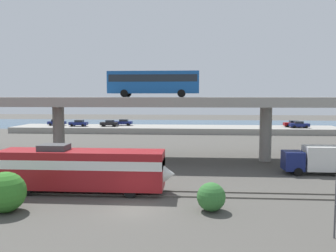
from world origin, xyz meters
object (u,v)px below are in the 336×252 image
(service_truck_west, at_px, (318,159))
(parked_car_0, at_px, (109,123))
(train_locomotive, at_px, (90,168))
(parked_car_4, at_px, (57,122))
(parked_car_3, at_px, (299,124))
(parked_car_5, at_px, (79,123))
(parked_car_1, at_px, (123,122))
(transit_bus_on_overpass, at_px, (153,82))
(parked_car_2, at_px, (293,124))

(service_truck_west, bearing_deg, parked_car_0, -51.40)
(train_locomotive, distance_m, parked_car_4, 56.67)
(parked_car_3, xyz_separation_m, parked_car_5, (-50.21, 0.29, -0.00))
(service_truck_west, distance_m, parked_car_5, 57.25)
(train_locomotive, distance_m, parked_car_1, 53.44)
(parked_car_1, xyz_separation_m, parked_car_5, (-9.88, -3.14, -0.00))
(service_truck_west, bearing_deg, transit_bus_on_overpass, -24.19)
(service_truck_west, bearing_deg, parked_car_2, -102.47)
(parked_car_2, relative_size, parked_car_5, 0.96)
(train_locomotive, distance_m, parked_car_3, 59.06)
(parked_car_0, relative_size, parked_car_4, 0.98)
(transit_bus_on_overpass, xyz_separation_m, parked_car_4, (-27.36, 34.31, -8.18))
(parked_car_2, height_order, parked_car_4, same)
(parked_car_5, bearing_deg, parked_car_2, -177.84)
(parked_car_1, relative_size, parked_car_4, 1.09)
(service_truck_west, distance_m, parked_car_4, 62.71)
(parked_car_0, height_order, parked_car_2, same)
(parked_car_1, bearing_deg, parked_car_5, 17.61)
(parked_car_0, bearing_deg, service_truck_west, 128.60)
(train_locomotive, bearing_deg, service_truck_west, 21.57)
(train_locomotive, height_order, parked_car_2, train_locomotive)
(service_truck_west, relative_size, parked_car_3, 1.64)
(parked_car_4, distance_m, parked_car_5, 6.19)
(service_truck_west, height_order, parked_car_2, service_truck_west)
(train_locomotive, relative_size, transit_bus_on_overpass, 1.26)
(train_locomotive, distance_m, parked_car_0, 50.91)
(parked_car_0, distance_m, parked_car_4, 13.30)
(transit_bus_on_overpass, xyz_separation_m, parked_car_5, (-21.41, 32.60, -8.18))
(service_truck_west, relative_size, parked_car_5, 1.62)
(parked_car_1, relative_size, parked_car_3, 1.08)
(service_truck_west, bearing_deg, train_locomotive, 21.57)
(train_locomotive, xyz_separation_m, transit_bus_on_overpass, (3.55, 17.10, 8.06))
(parked_car_2, relative_size, parked_car_4, 0.99)
(service_truck_west, xyz_separation_m, parked_car_3, (10.20, 40.67, 0.44))
(parked_car_4, bearing_deg, parked_car_5, -16.05)
(train_locomotive, height_order, parked_car_4, train_locomotive)
(service_truck_west, bearing_deg, parked_car_5, -45.67)
(train_locomotive, height_order, parked_car_3, train_locomotive)
(parked_car_2, relative_size, parked_car_3, 0.98)
(service_truck_west, height_order, parked_car_4, service_truck_west)
(transit_bus_on_overpass, relative_size, parked_car_4, 2.94)
(train_locomotive, relative_size, parked_car_4, 3.70)
(parked_car_2, distance_m, parked_car_4, 55.42)
(service_truck_west, distance_m, parked_car_2, 43.86)
(transit_bus_on_overpass, bearing_deg, train_locomotive, 78.28)
(parked_car_5, bearing_deg, parked_car_3, 179.67)
(parked_car_2, bearing_deg, parked_car_3, 108.72)
(parked_car_4, bearing_deg, parked_car_3, -2.04)
(service_truck_west, height_order, parked_car_1, service_truck_west)
(train_locomotive, relative_size, service_truck_west, 2.22)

